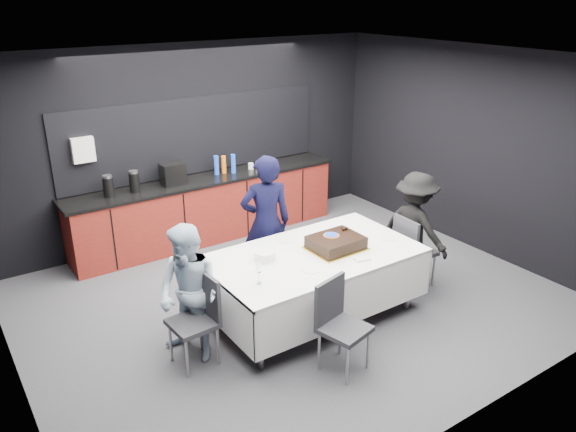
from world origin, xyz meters
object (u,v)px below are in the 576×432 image
object	(u,v)px
plate_stack	(265,255)
person_center	(266,223)
cake_assembly	(336,243)
party_table	(313,264)
chair_right	(411,247)
chair_near	(338,319)
champagne_flute	(258,269)
person_right	(415,228)
chair_left	(199,313)
person_left	(189,294)

from	to	relation	value
plate_stack	person_center	world-z (taller)	person_center
cake_assembly	person_center	xyz separation A→B (m)	(-0.33, 0.93, -0.01)
party_table	chair_right	world-z (taller)	chair_right
chair_near	person_center	distance (m)	1.81
champagne_flute	person_right	bearing A→B (deg)	5.01
party_table	chair_left	distance (m)	1.42
party_table	champagne_flute	xyz separation A→B (m)	(-0.85, -0.24, 0.30)
champagne_flute	person_left	bearing A→B (deg)	152.77
chair_left	chair_right	xyz separation A→B (m)	(2.82, -0.08, 0.00)
champagne_flute	chair_left	xyz separation A→B (m)	(-0.56, 0.20, -0.40)
chair_left	person_center	distance (m)	1.67
cake_assembly	person_center	world-z (taller)	person_center
plate_stack	person_center	size ratio (longest dim) A/B	0.14
person_center	chair_left	bearing A→B (deg)	52.72
party_table	chair_left	world-z (taller)	chair_left
plate_stack	person_left	bearing A→B (deg)	-173.97
champagne_flute	person_right	distance (m)	2.40
plate_stack	chair_left	distance (m)	0.96
party_table	plate_stack	xyz separation A→B (m)	(-0.52, 0.16, 0.19)
person_center	person_left	distance (m)	1.62
cake_assembly	chair_left	xyz separation A→B (m)	(-1.68, 0.00, -0.32)
party_table	person_left	size ratio (longest dim) A/B	1.64
person_left	person_right	distance (m)	2.99
champagne_flute	chair_right	distance (m)	2.29
plate_stack	champagne_flute	distance (m)	0.54
chair_right	chair_near	bearing A→B (deg)	-156.67
champagne_flute	chair_near	distance (m)	0.90
person_center	person_left	size ratio (longest dim) A/B	1.19
champagne_flute	person_right	size ratio (longest dim) A/B	0.16
cake_assembly	person_left	size ratio (longest dim) A/B	0.43
person_left	chair_near	bearing A→B (deg)	27.11
person_left	person_right	size ratio (longest dim) A/B	0.99
party_table	person_right	bearing A→B (deg)	-1.33
party_table	cake_assembly	size ratio (longest dim) A/B	3.84
champagne_flute	person_left	distance (m)	0.72
chair_right	chair_near	xyz separation A→B (m)	(-1.76, -0.76, 0.00)
person_left	person_right	bearing A→B (deg)	66.05
party_table	champagne_flute	size ratio (longest dim) A/B	10.36
chair_left	person_left	xyz separation A→B (m)	(-0.04, 0.11, 0.17)
chair_right	plate_stack	bearing A→B (deg)	171.47
plate_stack	chair_left	xyz separation A→B (m)	(-0.89, -0.21, -0.30)
champagne_flute	cake_assembly	bearing A→B (deg)	9.82
party_table	chair_right	bearing A→B (deg)	-5.07
chair_right	person_center	bearing A→B (deg)	145.62
plate_stack	person_center	bearing A→B (deg)	57.17
plate_stack	person_left	size ratio (longest dim) A/B	0.16
party_table	champagne_flute	distance (m)	0.94
party_table	chair_right	xyz separation A→B (m)	(1.40, -0.12, -0.11)
person_left	cake_assembly	bearing A→B (deg)	64.15
chair_near	person_right	bearing A→B (deg)	24.17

